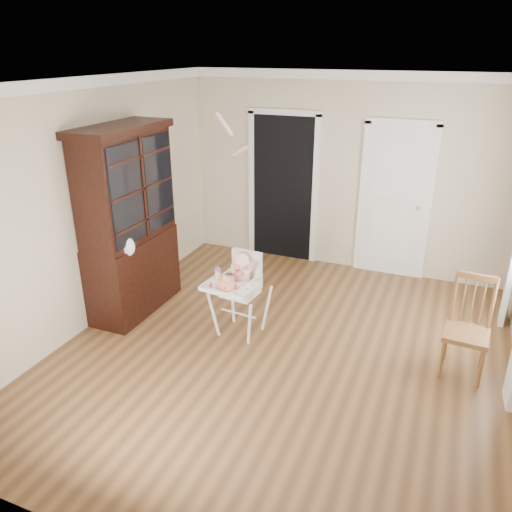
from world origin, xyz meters
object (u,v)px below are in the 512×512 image
at_px(sippy_cup, 218,274).
at_px(china_cabinet, 129,223).
at_px(cake, 226,283).
at_px(high_chair, 240,285).
at_px(dining_chair, 467,330).

distance_m(sippy_cup, china_cabinet, 1.26).
xyz_separation_m(cake, sippy_cup, (-0.17, 0.15, 0.02)).
height_order(high_chair, china_cabinet, china_cabinet).
bearing_deg(sippy_cup, dining_chair, 6.00).
height_order(china_cabinet, dining_chair, china_cabinet).
distance_m(cake, dining_chair, 2.40).
bearing_deg(sippy_cup, china_cabinet, 173.08).
bearing_deg(china_cabinet, cake, -12.21).
distance_m(china_cabinet, dining_chair, 3.78).
height_order(high_chair, dining_chair, dining_chair).
height_order(high_chair, cake, high_chair).
relative_size(cake, china_cabinet, 0.10).
relative_size(high_chair, dining_chair, 0.96).
bearing_deg(china_cabinet, high_chair, -1.88).
distance_m(high_chair, sippy_cup, 0.27).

